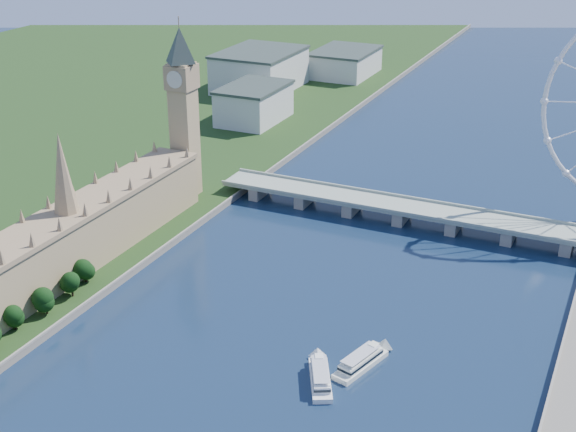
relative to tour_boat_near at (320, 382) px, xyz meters
The scene contains 6 objects.
parliament_range 150.56m from the tour_boat_near, 167.12° to the left, with size 24.00×200.00×70.00m.
big_ben 213.58m from the tour_boat_near, 135.87° to the left, with size 20.02×20.02×110.00m.
westminster_bridge 164.39m from the tour_boat_near, 96.17° to the left, with size 220.00×22.00×9.50m.
city_skyline 424.28m from the tour_boat_near, 87.09° to the left, with size 505.00×280.00×32.00m.
tour_boat_near is the anchor object (origin of this frame).
tour_boat_far 19.51m from the tour_boat_near, 56.75° to the left, with size 8.11×31.62×7.01m, color silver, non-canonical shape.
Camera 1 is at (115.10, -105.37, 185.08)m, focal length 50.00 mm.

